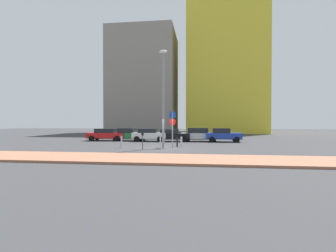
# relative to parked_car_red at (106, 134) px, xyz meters

# --- Properties ---
(ground_plane) EXTENTS (120.00, 120.00, 0.00)m
(ground_plane) POSITION_rel_parked_car_red_xyz_m (7.84, -7.51, -0.77)
(ground_plane) COLOR #38383A
(sidewalk_brick) EXTENTS (40.00, 3.85, 0.14)m
(sidewalk_brick) POSITION_rel_parked_car_red_xyz_m (7.84, -14.22, -0.70)
(sidewalk_brick) COLOR #9E664C
(sidewalk_brick) RESTS_ON ground
(parked_car_red) EXTENTS (4.55, 2.21, 1.45)m
(parked_car_red) POSITION_rel_parked_car_red_xyz_m (0.00, 0.00, 0.00)
(parked_car_red) COLOR red
(parked_car_red) RESTS_ON ground
(parked_car_green) EXTENTS (4.32, 2.07, 1.50)m
(parked_car_green) POSITION_rel_parked_car_red_xyz_m (2.75, 0.23, -0.00)
(parked_car_green) COLOR #237238
(parked_car_green) RESTS_ON ground
(parked_car_white) EXTENTS (3.94, 2.06, 1.47)m
(parked_car_white) POSITION_rel_parked_car_red_xyz_m (5.35, -0.27, 0.01)
(parked_car_white) COLOR white
(parked_car_white) RESTS_ON ground
(parked_car_black) EXTENTS (3.92, 1.98, 1.41)m
(parked_car_black) POSITION_rel_parked_car_red_xyz_m (8.03, -0.16, -0.02)
(parked_car_black) COLOR black
(parked_car_black) RESTS_ON ground
(parked_car_silver) EXTENTS (4.37, 2.23, 1.57)m
(parked_car_silver) POSITION_rel_parked_car_red_xyz_m (11.11, 0.19, 0.05)
(parked_car_silver) COLOR #B7BABF
(parked_car_silver) RESTS_ON ground
(parked_car_blue) EXTENTS (3.93, 2.02, 1.55)m
(parked_car_blue) POSITION_rel_parked_car_red_xyz_m (13.80, -0.11, 0.03)
(parked_car_blue) COLOR #1E389E
(parked_car_blue) RESTS_ON ground
(parking_sign_post) EXTENTS (0.60, 0.10, 3.18)m
(parking_sign_post) POSITION_rel_parked_car_red_xyz_m (8.81, -7.12, 1.24)
(parking_sign_post) COLOR gray
(parking_sign_post) RESTS_ON ground
(parking_meter) EXTENTS (0.18, 0.14, 1.43)m
(parking_meter) POSITION_rel_parked_car_red_xyz_m (6.52, -8.76, 0.15)
(parking_meter) COLOR #4C4C51
(parking_meter) RESTS_ON ground
(street_lamp) EXTENTS (0.70, 0.36, 8.49)m
(street_lamp) POSITION_rel_parked_car_red_xyz_m (8.04, -7.42, 4.12)
(street_lamp) COLOR gray
(street_lamp) RESTS_ON ground
(traffic_bollard_near) EXTENTS (0.17, 0.17, 0.92)m
(traffic_bollard_near) POSITION_rel_parked_car_red_xyz_m (9.55, -6.53, -0.31)
(traffic_bollard_near) COLOR #B7B7BC
(traffic_bollard_near) RESTS_ON ground
(traffic_bollard_mid) EXTENTS (0.15, 0.15, 0.88)m
(traffic_bollard_mid) POSITION_rel_parked_car_red_xyz_m (9.14, -6.17, -0.33)
(traffic_bollard_mid) COLOR black
(traffic_bollard_mid) RESTS_ON ground
(traffic_bollard_far) EXTENTS (0.14, 0.14, 1.04)m
(traffic_bollard_far) POSITION_rel_parked_car_red_xyz_m (4.42, -7.88, -0.25)
(traffic_bollard_far) COLOR #B7B7BC
(traffic_bollard_far) RESTS_ON ground
(traffic_bollard_edge) EXTENTS (0.12, 0.12, 0.97)m
(traffic_bollard_edge) POSITION_rel_parked_car_red_xyz_m (7.70, -6.88, -0.28)
(traffic_bollard_edge) COLOR #B7B7BC
(traffic_bollard_edge) RESTS_ON ground
(building_colorful_midrise) EXTENTS (15.42, 14.02, 30.59)m
(building_colorful_midrise) POSITION_rel_parked_car_red_xyz_m (16.30, 25.10, 14.53)
(building_colorful_midrise) COLOR gold
(building_colorful_midrise) RESTS_ON ground
(building_under_construction) EXTENTS (12.92, 12.53, 20.59)m
(building_under_construction) POSITION_rel_parked_car_red_xyz_m (-0.27, 22.03, 9.53)
(building_under_construction) COLOR gray
(building_under_construction) RESTS_ON ground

